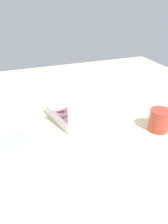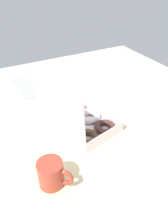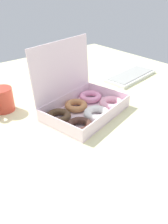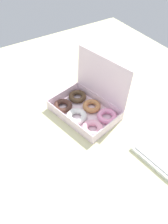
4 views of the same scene
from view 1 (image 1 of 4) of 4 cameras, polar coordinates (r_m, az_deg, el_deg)
ground_plane at (r=114.68cm, az=2.26°, el=-0.96°), size 180.00×180.00×2.00cm
donut_box at (r=111.20cm, az=0.65°, el=0.71°), size 39.07×32.04×28.81cm
coffee_mug at (r=104.81cm, az=19.09°, el=-1.85°), size 11.56×11.20×10.26cm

